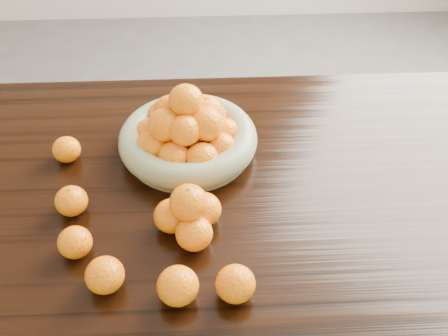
{
  "coord_description": "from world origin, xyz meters",
  "views": [
    {
      "loc": [
        -0.0,
        -0.89,
        1.63
      ],
      "look_at": [
        0.04,
        -0.02,
        0.83
      ],
      "focal_mm": 40.0,
      "sensor_mm": 36.0,
      "label": 1
    }
  ],
  "objects_px": {
    "dining_table": "(209,211)",
    "loose_orange_0": "(71,201)",
    "fruit_bowl": "(188,133)",
    "orange_pyramid": "(190,215)"
  },
  "relations": [
    {
      "from": "orange_pyramid",
      "to": "dining_table",
      "type": "bearing_deg",
      "value": 72.6
    },
    {
      "from": "loose_orange_0",
      "to": "dining_table",
      "type": "bearing_deg",
      "value": 12.05
    },
    {
      "from": "fruit_bowl",
      "to": "loose_orange_0",
      "type": "distance_m",
      "value": 0.34
    },
    {
      "from": "dining_table",
      "to": "fruit_bowl",
      "type": "xyz_separation_m",
      "value": [
        -0.05,
        0.14,
        0.15
      ]
    },
    {
      "from": "dining_table",
      "to": "loose_orange_0",
      "type": "height_order",
      "value": "loose_orange_0"
    },
    {
      "from": "dining_table",
      "to": "fruit_bowl",
      "type": "bearing_deg",
      "value": 109.57
    },
    {
      "from": "orange_pyramid",
      "to": "loose_orange_0",
      "type": "relative_size",
      "value": 2.02
    },
    {
      "from": "loose_orange_0",
      "to": "fruit_bowl",
      "type": "bearing_deg",
      "value": 37.74
    },
    {
      "from": "dining_table",
      "to": "loose_orange_0",
      "type": "bearing_deg",
      "value": -167.95
    },
    {
      "from": "fruit_bowl",
      "to": "orange_pyramid",
      "type": "bearing_deg",
      "value": -88.81
    }
  ]
}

